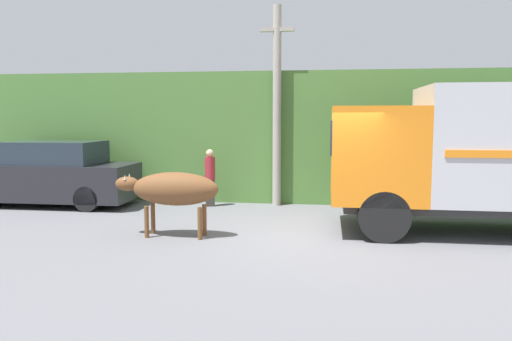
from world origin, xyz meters
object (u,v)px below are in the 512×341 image
at_px(brown_cow, 173,189).
at_px(parked_suv, 50,175).
at_px(cargo_truck, 488,152).
at_px(utility_pole, 277,103).
at_px(pedestrian_on_hill, 210,175).

relative_size(brown_cow, parked_suv, 0.46).
xyz_separation_m(cargo_truck, utility_pole, (-4.63, 2.71, 1.10)).
bearing_deg(utility_pole, parked_suv, -171.55).
distance_m(brown_cow, utility_pole, 4.63).
distance_m(parked_suv, utility_pole, 6.49).
distance_m(brown_cow, pedestrian_on_hill, 3.47).
xyz_separation_m(pedestrian_on_hill, utility_pole, (1.77, 0.42, 1.93)).
height_order(cargo_truck, parked_suv, cargo_truck).
bearing_deg(parked_suv, utility_pole, 9.51).
bearing_deg(pedestrian_on_hill, cargo_truck, 143.33).
distance_m(cargo_truck, utility_pole, 5.48).
bearing_deg(pedestrian_on_hill, parked_suv, -10.65).
bearing_deg(pedestrian_on_hill, brown_cow, 74.03).
height_order(parked_suv, pedestrian_on_hill, parked_suv).
distance_m(brown_cow, parked_suv, 5.33).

